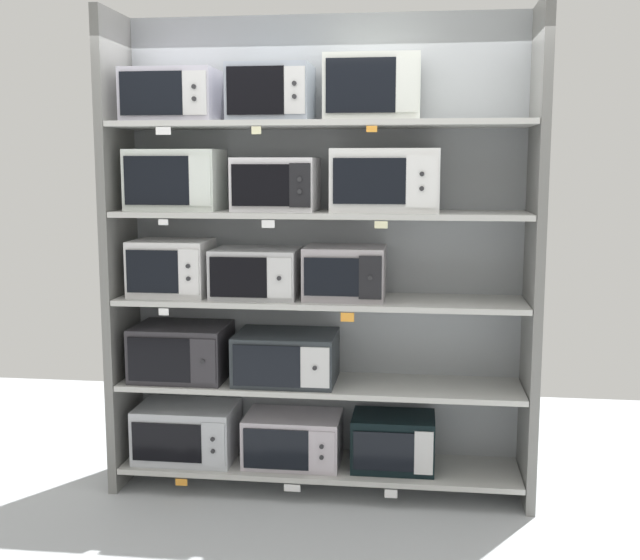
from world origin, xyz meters
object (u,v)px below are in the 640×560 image
Objects in this scene: microwave_0 at (187,432)px; microwave_4 at (286,357)px; microwave_9 at (276,184)px; microwave_1 at (293,439)px; microwave_3 at (182,351)px; microwave_2 at (393,442)px; microwave_6 at (257,273)px; microwave_13 at (373,89)px; microwave_7 at (345,273)px; microwave_12 at (271,93)px; microwave_8 at (176,180)px; microwave_11 at (173,96)px; microwave_10 at (386,180)px; microwave_5 at (172,268)px.

microwave_0 is 0.75m from microwave_4.
microwave_9 reaches higher than microwave_0.
microwave_0 reaches higher than microwave_1.
microwave_3 is 0.94× the size of microwave_4.
microwave_0 reaches higher than microwave_2.
microwave_13 reaches higher than microwave_6.
microwave_9 reaches higher than microwave_7.
microwave_2 is at bearing 0.02° from microwave_3.
microwave_3 is 1.11× the size of microwave_6.
microwave_12 is at bearing -179.96° from microwave_2.
microwave_7 is (0.33, 0.00, 0.49)m from microwave_4.
microwave_2 is 1.90m from microwave_8.
microwave_11 is 1.00× the size of microwave_13.
microwave_8 is at bearing 1.82° from microwave_11.
microwave_9 is at bearing 179.98° from microwave_13.
microwave_0 is 1.84m from microwave_10.
microwave_10 is 1.25m from microwave_11.
microwave_13 reaches higher than microwave_10.
microwave_11 is at bearing -179.29° from microwave_0.
microwave_0 is 1.29× the size of microwave_12.
microwave_11 is 1.14× the size of microwave_12.
microwave_5 is 0.98× the size of microwave_7.
microwave_12 reaches higher than microwave_10.
microwave_1 is 1.07× the size of microwave_8.
microwave_10 reaches higher than microwave_5.
microwave_1 is 1.01m from microwave_7.
microwave_2 is 1.05× the size of microwave_7.
microwave_12 reaches higher than microwave_1.
microwave_13 reaches higher than microwave_1.
microwave_3 is 0.49m from microwave_5.
microwave_2 is at bearing -0.01° from microwave_7.
microwave_10 is at bearing 0.02° from microwave_3.
microwave_9 is at bearing 0.02° from microwave_11.
microwave_6 is at bearing -0.05° from microwave_0.
microwave_0 is 1.19× the size of microwave_6.
microwave_5 is (-1.26, -0.00, 0.97)m from microwave_2.
microwave_3 reaches higher than microwave_2.
microwave_9 reaches higher than microwave_5.
microwave_11 is at bearing -179.98° from microwave_7.
microwave_10 is at bearing 0.02° from microwave_8.
microwave_7 reaches higher than microwave_2.
microwave_9 is 1.02× the size of microwave_12.
microwave_0 is at bearing 179.95° from microwave_6.
microwave_4 is (0.61, -0.00, -0.01)m from microwave_3.
microwave_4 is (-0.04, -0.00, 0.48)m from microwave_1.
microwave_0 is 1.04× the size of microwave_1.
microwave_10 is 1.15× the size of microwave_13.
microwave_6 is 0.68m from microwave_8.
microwave_5 is at bearing 179.65° from microwave_11.
microwave_2 is 0.91× the size of microwave_8.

